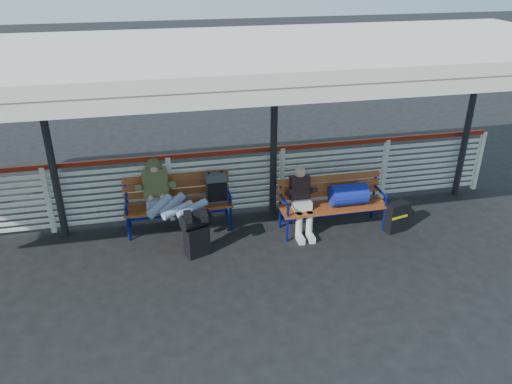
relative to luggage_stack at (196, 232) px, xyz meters
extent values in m
plane|color=black|center=(-0.31, -0.68, -0.41)|extent=(60.00, 60.00, 0.00)
cube|color=silver|center=(-0.31, 1.22, 0.19)|extent=(12.00, 0.04, 1.04)
cube|color=maroon|center=(-0.31, 1.22, 0.79)|extent=(12.00, 0.06, 0.08)
cube|color=silver|center=(5.69, 1.22, 0.19)|extent=(0.08, 0.08, 1.20)
cube|color=silver|center=(-0.31, 0.22, 2.67)|extent=(12.60, 3.60, 0.16)
cube|color=silver|center=(-0.31, -1.53, 2.54)|extent=(12.60, 0.06, 0.30)
cylinder|color=black|center=(-2.11, 1.07, 1.09)|extent=(0.12, 0.12, 3.00)
cylinder|color=black|center=(1.49, 1.07, 1.09)|extent=(0.12, 0.12, 3.00)
cylinder|color=black|center=(5.19, 1.07, 1.09)|extent=(0.12, 0.12, 3.00)
cube|color=black|center=(0.00, 0.00, -0.16)|extent=(0.42, 0.34, 0.50)
cylinder|color=black|center=(0.00, 0.00, 0.22)|extent=(0.51, 0.40, 0.25)
cube|color=#98451D|center=(-0.20, 0.87, 0.04)|extent=(1.80, 0.50, 0.04)
cube|color=#98451D|center=(-0.20, 1.13, 0.31)|extent=(1.80, 0.10, 0.40)
cylinder|color=#0D1795|center=(-1.05, 0.67, -0.18)|extent=(0.04, 0.04, 0.45)
cylinder|color=#0D1795|center=(0.65, 0.67, -0.18)|extent=(0.04, 0.04, 0.45)
cylinder|color=#0D1795|center=(-1.05, 1.14, 0.04)|extent=(0.04, 0.04, 0.90)
cylinder|color=#0D1795|center=(0.65, 1.14, 0.04)|extent=(0.04, 0.04, 0.90)
cube|color=#494A50|center=(0.45, 0.87, 0.31)|extent=(0.35, 0.22, 0.49)
cube|color=#98451D|center=(2.34, 0.27, 0.04)|extent=(1.80, 0.50, 0.04)
cube|color=#98451D|center=(2.34, 0.53, 0.31)|extent=(1.80, 0.10, 0.40)
cylinder|color=#0D1795|center=(1.49, 0.07, -0.18)|extent=(0.04, 0.04, 0.45)
cylinder|color=#0D1795|center=(3.19, 0.07, -0.18)|extent=(0.04, 0.04, 0.45)
cylinder|color=#0D1795|center=(1.49, 0.54, 0.04)|extent=(0.04, 0.04, 0.90)
cylinder|color=#0D1795|center=(3.19, 0.54, 0.04)|extent=(0.04, 0.04, 0.90)
cylinder|color=navy|center=(2.59, 0.27, 0.24)|extent=(0.61, 0.36, 0.36)
cube|color=#9BAFD1|center=(-0.55, 0.87, 0.13)|extent=(0.36, 0.26, 0.18)
cube|color=brown|center=(-0.55, 1.07, 0.39)|extent=(0.42, 0.38, 0.53)
sphere|color=brown|center=(-0.55, 1.17, 0.67)|extent=(0.28, 0.28, 0.28)
sphere|color=tan|center=(-0.55, 1.13, 0.66)|extent=(0.21, 0.21, 0.21)
cube|color=black|center=(-0.12, -0.06, 0.31)|extent=(0.11, 0.27, 0.10)
cube|color=black|center=(0.12, -0.06, 0.31)|extent=(0.11, 0.27, 0.10)
cube|color=beige|center=(1.79, 0.30, 0.12)|extent=(0.30, 0.24, 0.16)
cube|color=black|center=(1.79, 0.44, 0.37)|extent=(0.32, 0.23, 0.42)
sphere|color=tan|center=(1.79, 0.46, 0.64)|extent=(0.19, 0.19, 0.19)
cylinder|color=beige|center=(1.70, 0.12, -0.17)|extent=(0.11, 0.11, 0.46)
cylinder|color=beige|center=(1.88, 0.12, -0.17)|extent=(0.11, 0.11, 0.46)
cube|color=silver|center=(1.70, 0.02, -0.36)|extent=(0.10, 0.24, 0.10)
cube|color=silver|center=(1.88, 0.02, -0.36)|extent=(0.10, 0.24, 0.10)
cube|color=black|center=(3.39, 0.02, -0.15)|extent=(0.42, 0.29, 0.53)
cube|color=gold|center=(3.39, -0.09, -0.09)|extent=(0.31, 0.09, 0.04)
camera|label=1|loc=(-0.53, -6.69, 3.93)|focal=35.00mm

